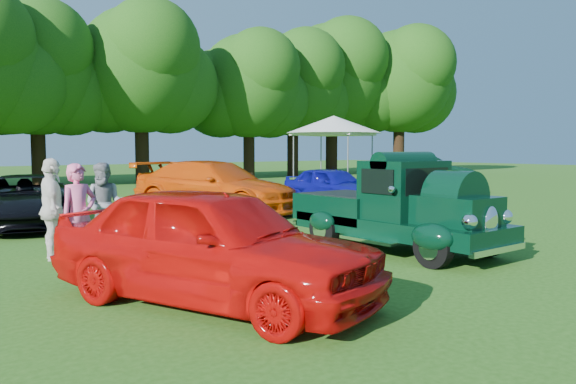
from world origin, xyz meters
TOP-DOWN VIEW (x-y plane):
  - ground at (0.00, 0.00)m, footprint 120.00×120.00m
  - hero_pickup at (1.59, 0.76)m, footprint 2.04×4.37m
  - red_convertible at (-3.02, -0.26)m, footprint 3.23×4.75m
  - back_car_black at (-3.10, 8.53)m, footprint 3.20×5.01m
  - back_car_orange at (2.15, 8.20)m, footprint 3.93×5.80m
  - back_car_blue at (6.50, 7.77)m, footprint 1.63×3.87m
  - back_car_green at (12.92, 9.25)m, footprint 2.21×5.25m
  - spectator_pink at (-3.59, 3.03)m, footprint 0.69×0.53m
  - spectator_grey at (-2.52, 4.74)m, footprint 1.02×0.99m
  - spectator_white at (-3.77, 3.85)m, footprint 0.63×1.10m
  - canopy_tent at (12.45, 14.06)m, footprint 6.07×6.07m
  - tree_line at (0.23, 23.90)m, footprint 62.78×10.10m

SIDE VIEW (x-z plane):
  - ground at x=0.00m, z-range 0.00..0.00m
  - back_car_black at x=-3.10m, z-range 0.00..1.29m
  - back_car_blue at x=6.50m, z-range 0.00..1.31m
  - hero_pickup at x=1.59m, z-range -0.11..1.60m
  - red_convertible at x=-3.02m, z-range 0.00..1.50m
  - back_car_orange at x=2.15m, z-range 0.00..1.56m
  - spectator_grey at x=-2.52m, z-range 0.00..1.66m
  - back_car_green at x=12.92m, z-range 0.00..1.68m
  - spectator_pink at x=-3.59m, z-range 0.00..1.69m
  - spectator_white at x=-3.77m, z-range 0.00..1.77m
  - canopy_tent at x=12.45m, z-range 1.30..4.84m
  - tree_line at x=0.23m, z-range 0.84..12.70m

